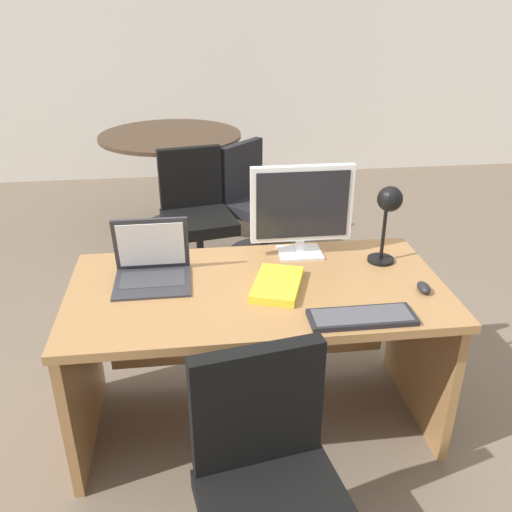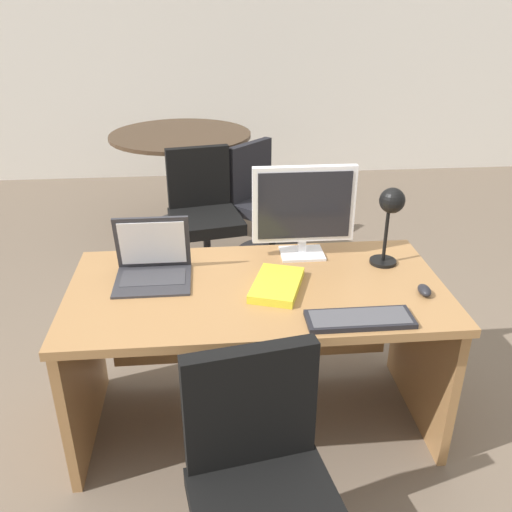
{
  "view_description": "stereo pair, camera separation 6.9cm",
  "coord_description": "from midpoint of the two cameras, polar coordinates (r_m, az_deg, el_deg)",
  "views": [
    {
      "loc": [
        -0.25,
        -1.99,
        1.84
      ],
      "look_at": [
        0.0,
        0.04,
        0.85
      ],
      "focal_mm": 38.44,
      "sensor_mm": 36.0,
      "label": 1
    },
    {
      "loc": [
        -0.19,
        -1.99,
        1.84
      ],
      "look_at": [
        0.0,
        0.04,
        0.85
      ],
      "focal_mm": 38.44,
      "sensor_mm": 36.0,
      "label": 2
    }
  ],
  "objects": [
    {
      "name": "ground",
      "position": [
        3.95,
        -3.13,
        -1.86
      ],
      "size": [
        12.0,
        12.0,
        0.0
      ],
      "primitive_type": "plane",
      "color": "#6B5B4C"
    },
    {
      "name": "back_wall",
      "position": [
        5.93,
        -5.37,
        21.58
      ],
      "size": [
        10.0,
        0.1,
        2.8
      ],
      "primitive_type": "cube",
      "color": "silver",
      "rests_on": "ground"
    },
    {
      "name": "desk",
      "position": [
        2.44,
        -0.83,
        -6.92
      ],
      "size": [
        1.57,
        0.8,
        0.73
      ],
      "color": "#9E7042",
      "rests_on": "ground"
    },
    {
      "name": "monitor",
      "position": [
        2.48,
        3.98,
        5.1
      ],
      "size": [
        0.46,
        0.16,
        0.43
      ],
      "color": "silver",
      "rests_on": "desk"
    },
    {
      "name": "laptop",
      "position": [
        2.38,
        -11.61,
        -0.45
      ],
      "size": [
        0.32,
        0.28,
        0.26
      ],
      "color": "#2D2D33",
      "rests_on": "desk"
    },
    {
      "name": "keyboard",
      "position": [
        2.09,
        10.02,
        -6.29
      ],
      "size": [
        0.4,
        0.14,
        0.02
      ],
      "color": "black",
      "rests_on": "desk"
    },
    {
      "name": "mouse",
      "position": [
        2.33,
        16.24,
        -3.18
      ],
      "size": [
        0.05,
        0.09,
        0.04
      ],
      "color": "black",
      "rests_on": "desk"
    },
    {
      "name": "desk_lamp",
      "position": [
        2.43,
        12.82,
        4.8
      ],
      "size": [
        0.12,
        0.14,
        0.37
      ],
      "color": "black",
      "rests_on": "desk"
    },
    {
      "name": "book",
      "position": [
        2.27,
        1.37,
        -2.99
      ],
      "size": [
        0.27,
        0.34,
        0.03
      ],
      "color": "yellow",
      "rests_on": "desk"
    },
    {
      "name": "office_chair",
      "position": [
        1.94,
        0.55,
        -24.93
      ],
      "size": [
        0.56,
        0.56,
        0.86
      ],
      "color": "black",
      "rests_on": "ground"
    },
    {
      "name": "meeting_table",
      "position": [
        4.59,
        -9.19,
        10.02
      ],
      "size": [
        1.13,
        1.13,
        0.81
      ],
      "color": "black",
      "rests_on": "ground"
    },
    {
      "name": "meeting_chair_near",
      "position": [
        3.84,
        -6.63,
        3.05
      ],
      "size": [
        0.56,
        0.57,
        0.88
      ],
      "color": "black",
      "rests_on": "ground"
    },
    {
      "name": "meeting_chair_far",
      "position": [
        4.09,
        -0.2,
        4.5
      ],
      "size": [
        0.66,
        0.66,
        0.85
      ],
      "color": "black",
      "rests_on": "ground"
    }
  ]
}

